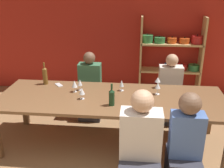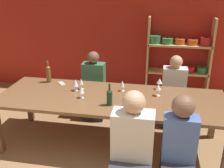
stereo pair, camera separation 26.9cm
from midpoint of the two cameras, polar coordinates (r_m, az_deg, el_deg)
name	(u,v)px [view 1 (the left image)]	position (r m, az deg, el deg)	size (l,w,h in m)	color
wall_back_red	(114,26)	(5.25, -1.15, 12.41)	(8.80, 0.06, 2.70)	red
shelf_unit	(170,64)	(5.20, 11.07, 4.20)	(1.18, 0.30, 1.58)	tan
dining_table	(111,102)	(3.53, -2.35, -3.88)	(3.05, 1.05, 0.74)	brown
wine_bottle_green	(45,75)	(4.05, -16.24, 1.82)	(0.07, 0.07, 0.34)	brown
wine_bottle_dark	(112,97)	(3.24, -2.45, -2.84)	(0.07, 0.07, 0.29)	#19381E
wine_glass_empty_a	(122,84)	(3.66, 0.00, 0.06)	(0.07, 0.07, 0.16)	white
wine_glass_empty_b	(80,83)	(3.72, -9.05, 0.24)	(0.07, 0.07, 0.16)	white
wine_glass_white_a	(74,84)	(3.68, -10.26, -0.05)	(0.08, 0.08, 0.17)	white
wine_glass_red_a	(158,80)	(3.79, 7.94, 0.86)	(0.08, 0.08, 0.16)	white
wine_glass_empty_c	(82,91)	(3.45, -8.80, -1.61)	(0.07, 0.07, 0.16)	white
wine_glass_red_b	(158,86)	(3.57, 7.82, -0.47)	(0.07, 0.07, 0.17)	white
cell_phone	(59,85)	(4.00, -13.39, -0.22)	(0.15, 0.16, 0.01)	silver
person_near_a	(140,158)	(2.88, 3.28, -15.77)	(0.42, 0.53, 1.23)	#2D2D38
person_far_a	(169,97)	(4.35, 10.54, -2.81)	(0.37, 0.46, 1.14)	#2D2D38
person_near_b	(184,155)	(2.96, 12.79, -14.97)	(0.34, 0.43, 1.19)	#2D2D38
person_far_b	(90,94)	(4.43, -6.46, -2.12)	(0.36, 0.45, 1.14)	#2D2D38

